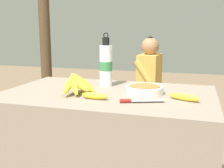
% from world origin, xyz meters
% --- Properties ---
extents(market_counter, '(1.21, 0.76, 0.78)m').
position_xyz_m(market_counter, '(0.00, 0.00, 0.39)').
color(market_counter, gray).
rests_on(market_counter, ground_plane).
extents(banana_bunch_ripe, '(0.17, 0.28, 0.13)m').
position_xyz_m(banana_bunch_ripe, '(-0.15, -0.07, 0.84)').
color(banana_bunch_ripe, '#4C381E').
rests_on(banana_bunch_ripe, market_counter).
extents(serving_bowl, '(0.21, 0.21, 0.04)m').
position_xyz_m(serving_bowl, '(0.21, 0.04, 0.81)').
color(serving_bowl, white).
rests_on(serving_bowl, market_counter).
extents(water_bottle, '(0.08, 0.08, 0.34)m').
position_xyz_m(water_bottle, '(-0.06, 0.17, 0.92)').
color(water_bottle, white).
rests_on(water_bottle, market_counter).
extents(loose_banana_front, '(0.15, 0.05, 0.04)m').
position_xyz_m(loose_banana_front, '(-0.01, -0.17, 0.80)').
color(loose_banana_front, yellow).
rests_on(loose_banana_front, market_counter).
extents(loose_banana_side, '(0.17, 0.10, 0.04)m').
position_xyz_m(loose_banana_side, '(0.43, -0.07, 0.80)').
color(loose_banana_side, yellow).
rests_on(loose_banana_side, market_counter).
extents(knife, '(0.22, 0.10, 0.02)m').
position_xyz_m(knife, '(0.20, -0.18, 0.79)').
color(knife, '#BCBCC1').
rests_on(knife, market_counter).
extents(wooden_bench, '(1.39, 0.32, 0.40)m').
position_xyz_m(wooden_bench, '(-0.10, 1.43, 0.33)').
color(wooden_bench, brown).
rests_on(wooden_bench, ground_plane).
extents(seated_vendor, '(0.42, 0.40, 1.07)m').
position_xyz_m(seated_vendor, '(-0.03, 1.40, 0.61)').
color(seated_vendor, '#232328').
rests_on(seated_vendor, ground_plane).
extents(banana_bunch_green, '(0.13, 0.26, 0.12)m').
position_xyz_m(banana_bunch_green, '(-0.46, 1.43, 0.45)').
color(banana_bunch_green, '#4C381E').
rests_on(banana_bunch_green, wooden_bench).
extents(support_post_near, '(0.14, 0.14, 2.35)m').
position_xyz_m(support_post_near, '(-1.37, 1.68, 1.17)').
color(support_post_near, '#4C3823').
rests_on(support_post_near, ground_plane).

